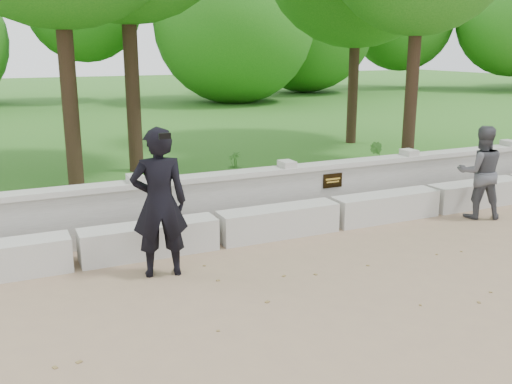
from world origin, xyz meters
TOP-DOWN VIEW (x-y plane):
  - ground at (0.00, 0.00)m, footprint 80.00×80.00m
  - lawn at (0.00, 14.00)m, footprint 40.00×22.00m
  - concrete_bench at (0.00, 1.90)m, footprint 11.90×0.45m
  - parapet_wall at (0.00, 2.60)m, footprint 12.50×0.35m
  - man_main at (-3.04, 1.15)m, footprint 0.76×0.68m
  - visitor_left at (2.50, 1.37)m, footprint 0.94×0.87m
  - shrub_a at (-2.51, 3.64)m, footprint 0.37×0.43m
  - shrub_b at (2.59, 4.33)m, footprint 0.38×0.41m
  - shrub_d at (-0.50, 4.85)m, footprint 0.33×0.35m

SIDE VIEW (x-z plane):
  - ground at x=0.00m, z-range 0.00..0.00m
  - lawn at x=0.00m, z-range 0.00..0.25m
  - concrete_bench at x=0.00m, z-range 0.00..0.45m
  - parapet_wall at x=0.00m, z-range 0.01..0.91m
  - shrub_d at x=-0.50m, z-range 0.25..0.78m
  - shrub_b at x=2.59m, z-range 0.25..0.83m
  - shrub_a at x=-2.51m, z-range 0.25..0.92m
  - visitor_left at x=2.50m, z-range 0.00..1.56m
  - man_main at x=-3.04m, z-range 0.00..1.89m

